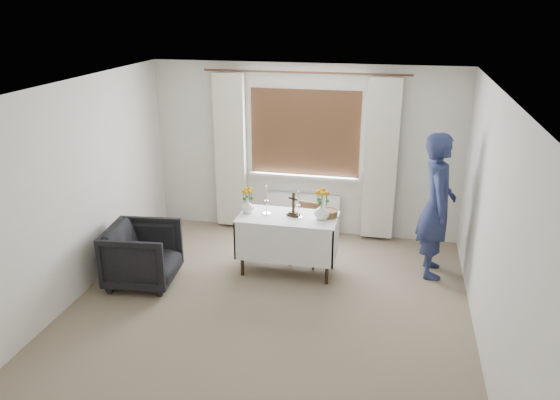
% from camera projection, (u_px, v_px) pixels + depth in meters
% --- Properties ---
extents(ground, '(5.00, 5.00, 0.00)m').
position_uv_depth(ground, '(264.00, 317.00, 6.06)').
color(ground, '#856E5C').
rests_on(ground, ground).
extents(altar_table, '(1.24, 0.64, 0.76)m').
position_uv_depth(altar_table, '(288.00, 244.00, 6.96)').
color(altar_table, white).
rests_on(altar_table, ground).
extents(wooden_chair, '(0.44, 0.44, 0.82)m').
position_uv_depth(wooden_chair, '(306.00, 234.00, 7.18)').
color(wooden_chair, '#512B1B').
rests_on(wooden_chair, ground).
extents(armchair, '(0.90, 0.88, 0.75)m').
position_uv_depth(armchair, '(143.00, 255.00, 6.68)').
color(armchair, black).
rests_on(armchair, ground).
extents(person, '(0.47, 0.69, 1.84)m').
position_uv_depth(person, '(437.00, 206.00, 6.74)').
color(person, navy).
rests_on(person, ground).
extents(radiator, '(1.10, 0.10, 0.60)m').
position_uv_depth(radiator, '(303.00, 213.00, 8.18)').
color(radiator, white).
rests_on(radiator, ground).
extents(wooden_cross, '(0.17, 0.15, 0.31)m').
position_uv_depth(wooden_cross, '(293.00, 204.00, 6.79)').
color(wooden_cross, black).
rests_on(wooden_cross, altar_table).
extents(candlestick_left, '(0.11, 0.11, 0.37)m').
position_uv_depth(candlestick_left, '(267.00, 200.00, 6.85)').
color(candlestick_left, silver).
rests_on(candlestick_left, altar_table).
extents(candlestick_right, '(0.10, 0.10, 0.35)m').
position_uv_depth(candlestick_right, '(298.00, 205.00, 6.73)').
color(candlestick_right, silver).
rests_on(candlestick_right, altar_table).
extents(flower_vase_left, '(0.18, 0.18, 0.17)m').
position_uv_depth(flower_vase_left, '(248.00, 206.00, 6.92)').
color(flower_vase_left, white).
rests_on(flower_vase_left, altar_table).
extents(flower_vase_right, '(0.24, 0.24, 0.21)m').
position_uv_depth(flower_vase_right, '(322.00, 211.00, 6.71)').
color(flower_vase_right, white).
rests_on(flower_vase_right, altar_table).
extents(wicker_basket, '(0.25, 0.25, 0.08)m').
position_uv_depth(wicker_basket, '(329.00, 213.00, 6.81)').
color(wicker_basket, brown).
rests_on(wicker_basket, altar_table).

